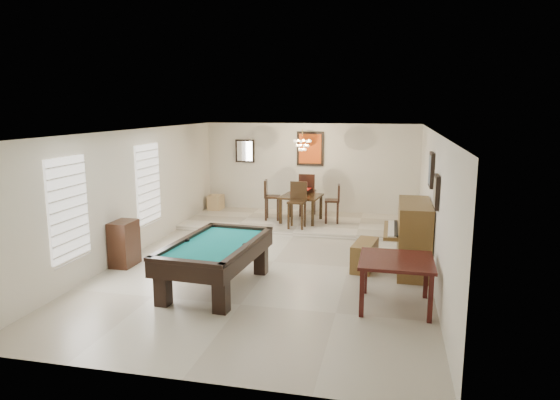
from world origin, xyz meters
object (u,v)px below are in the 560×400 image
at_px(pool_table, 216,266).
at_px(square_table, 396,283).
at_px(corner_bench, 216,202).
at_px(chandelier, 302,141).
at_px(dining_table, 301,206).
at_px(upright_piano, 405,237).
at_px(dining_chair_west, 272,200).
at_px(flower_vase, 301,186).
at_px(dining_chair_south, 297,205).
at_px(apothecary_chest, 124,243).
at_px(dining_chair_north, 308,194).
at_px(piano_bench, 365,255).
at_px(dining_chair_east, 332,204).

bearing_deg(pool_table, square_table, 0.65).
xyz_separation_m(corner_bench, chandelier, (2.69, -0.90, 1.87)).
xyz_separation_m(square_table, dining_table, (-2.37, 4.95, 0.14)).
bearing_deg(chandelier, dining_table, -100.02).
bearing_deg(upright_piano, pool_table, -152.19).
distance_m(square_table, dining_chair_west, 5.90).
bearing_deg(dining_chair_west, flower_vase, -100.29).
xyz_separation_m(flower_vase, corner_bench, (-2.69, 0.95, -0.71)).
relative_size(square_table, dining_chair_west, 1.06).
relative_size(dining_table, chandelier, 1.62).
xyz_separation_m(dining_chair_south, chandelier, (-0.02, 0.79, 1.52)).
height_order(pool_table, dining_chair_south, dining_chair_south).
height_order(pool_table, apothecary_chest, apothecary_chest).
bearing_deg(square_table, dining_chair_north, 112.30).
bearing_deg(chandelier, pool_table, -97.27).
height_order(piano_bench, corner_bench, corner_bench).
distance_m(pool_table, chandelier, 5.19).
xyz_separation_m(pool_table, chandelier, (0.62, 4.83, 1.81)).
bearing_deg(dining_table, dining_chair_west, 177.40).
bearing_deg(dining_table, pool_table, -97.24).
bearing_deg(dining_chair_south, piano_bench, -51.41).
relative_size(square_table, dining_chair_south, 0.99).
bearing_deg(square_table, corner_bench, 130.60).
distance_m(dining_table, dining_chair_west, 0.78).
bearing_deg(chandelier, dining_chair_east, -2.31).
bearing_deg(flower_vase, dining_chair_north, 86.36).
distance_m(dining_chair_south, corner_bench, 3.22).
distance_m(dining_chair_south, dining_chair_north, 1.47).
distance_m(pool_table, flower_vase, 4.86).
bearing_deg(dining_table, dining_chair_east, 1.46).
distance_m(flower_vase, corner_bench, 2.94).
height_order(apothecary_chest, chandelier, chandelier).
xyz_separation_m(pool_table, upright_piano, (3.15, 1.66, 0.27)).
height_order(square_table, apothecary_chest, apothecary_chest).
relative_size(flower_vase, dining_chair_south, 0.20).
bearing_deg(dining_chair_south, upright_piano, -41.06).
bearing_deg(apothecary_chest, dining_chair_east, 48.42).
height_order(piano_bench, dining_chair_south, dining_chair_south).
height_order(dining_chair_north, chandelier, chandelier).
relative_size(pool_table, flower_vase, 10.31).
height_order(piano_bench, dining_chair_north, dining_chair_north).
bearing_deg(corner_bench, chandelier, -18.48).
distance_m(dining_chair_north, dining_chair_west, 1.07).
bearing_deg(dining_chair_north, dining_chair_east, 135.34).
bearing_deg(apothecary_chest, flower_vase, 55.30).
bearing_deg(flower_vase, chandelier, 79.98).
bearing_deg(apothecary_chest, chandelier, 55.55).
bearing_deg(chandelier, square_table, -64.70).
bearing_deg(dining_chair_west, dining_chair_north, -57.58).
xyz_separation_m(flower_vase, dining_chair_west, (-0.77, 0.04, -0.39)).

